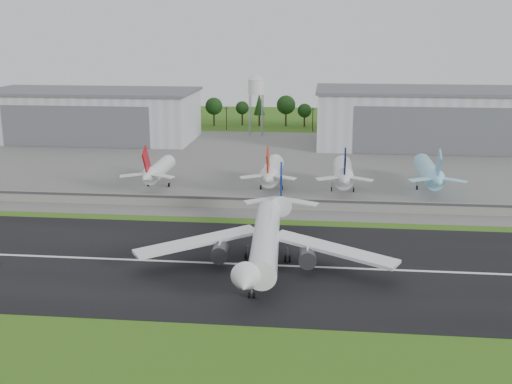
# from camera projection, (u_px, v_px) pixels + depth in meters

# --- Properties ---
(ground) EXTENTS (600.00, 600.00, 0.00)m
(ground) POSITION_uv_depth(u_px,v_px,m) (185.00, 280.00, 134.16)
(ground) COLOR #2C6518
(ground) RESTS_ON ground
(runway) EXTENTS (320.00, 60.00, 0.10)m
(runway) POSITION_uv_depth(u_px,v_px,m) (195.00, 262.00, 143.78)
(runway) COLOR black
(runway) RESTS_ON ground
(runway_centerline) EXTENTS (220.00, 1.00, 0.02)m
(runway_centerline) POSITION_uv_depth(u_px,v_px,m) (195.00, 262.00, 143.76)
(runway_centerline) COLOR white
(runway_centerline) RESTS_ON runway
(apron) EXTENTS (320.00, 150.00, 0.10)m
(apron) POSITION_uv_depth(u_px,v_px,m) (251.00, 163.00, 249.67)
(apron) COLOR slate
(apron) RESTS_ON ground
(blast_fence) EXTENTS (240.00, 0.61, 3.50)m
(blast_fence) POSITION_uv_depth(u_px,v_px,m) (225.00, 202.00, 186.65)
(blast_fence) COLOR gray
(blast_fence) RESTS_ON ground
(hangar_west) EXTENTS (97.00, 44.00, 23.20)m
(hangar_west) POSITION_uv_depth(u_px,v_px,m) (92.00, 115.00, 298.39)
(hangar_west) COLOR silver
(hangar_west) RESTS_ON ground
(hangar_east) EXTENTS (102.00, 47.00, 25.20)m
(hangar_east) POSITION_uv_depth(u_px,v_px,m) (432.00, 118.00, 281.93)
(hangar_east) COLOR silver
(hangar_east) RESTS_ON ground
(water_tower) EXTENTS (8.40, 8.40, 29.40)m
(water_tower) POSITION_uv_depth(u_px,v_px,m) (256.00, 85.00, 306.65)
(water_tower) COLOR #99999E
(water_tower) RESTS_ON ground
(utility_poles) EXTENTS (230.00, 3.00, 12.00)m
(utility_poles) POSITION_uv_depth(u_px,v_px,m) (269.00, 131.00, 326.70)
(utility_poles) COLOR black
(utility_poles) RESTS_ON ground
(treeline) EXTENTS (320.00, 16.00, 22.00)m
(treeline) POSITION_uv_depth(u_px,v_px,m) (272.00, 126.00, 341.14)
(treeline) COLOR black
(treeline) RESTS_ON ground
(main_airliner) EXTENTS (57.19, 59.23, 18.17)m
(main_airliner) POSITION_uv_depth(u_px,v_px,m) (265.00, 245.00, 140.48)
(main_airliner) COLOR white
(main_airliner) RESTS_ON runway
(parked_jet_red_a) EXTENTS (7.36, 31.29, 16.36)m
(parked_jet_red_a) POSITION_uv_depth(u_px,v_px,m) (157.00, 171.00, 209.06)
(parked_jet_red_a) COLOR white
(parked_jet_red_a) RESTS_ON ground
(parked_jet_red_b) EXTENTS (7.36, 31.29, 16.85)m
(parked_jet_red_b) POSITION_uv_depth(u_px,v_px,m) (271.00, 172.00, 205.10)
(parked_jet_red_b) COLOR silver
(parked_jet_red_b) RESTS_ON ground
(parked_jet_navy) EXTENTS (7.36, 31.29, 16.91)m
(parked_jet_navy) POSITION_uv_depth(u_px,v_px,m) (343.00, 173.00, 202.70)
(parked_jet_navy) COLOR silver
(parked_jet_navy) RESTS_ON ground
(parked_jet_skyblue) EXTENTS (7.36, 37.29, 16.74)m
(parked_jet_skyblue) POSITION_uv_depth(u_px,v_px,m) (430.00, 173.00, 204.66)
(parked_jet_skyblue) COLOR #93E1FE
(parked_jet_skyblue) RESTS_ON ground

